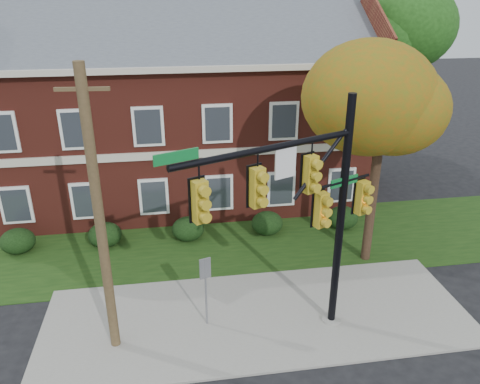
{
  "coord_description": "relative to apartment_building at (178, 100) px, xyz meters",
  "views": [
    {
      "loc": [
        -2.54,
        -11.38,
        10.01
      ],
      "look_at": [
        -0.3,
        3.0,
        3.73
      ],
      "focal_mm": 35.0,
      "sensor_mm": 36.0,
      "label": 1
    }
  ],
  "objects": [
    {
      "name": "ground",
      "position": [
        2.0,
        -11.95,
        -4.99
      ],
      "size": [
        120.0,
        120.0,
        0.0
      ],
      "primitive_type": "plane",
      "color": "black",
      "rests_on": "ground"
    },
    {
      "name": "sidewalk",
      "position": [
        2.0,
        -10.95,
        -4.95
      ],
      "size": [
        14.0,
        5.0,
        0.08
      ],
      "primitive_type": "cube",
      "color": "gray",
      "rests_on": "ground"
    },
    {
      "name": "grass_strip",
      "position": [
        2.0,
        -5.95,
        -4.97
      ],
      "size": [
        30.0,
        6.0,
        0.04
      ],
      "primitive_type": "cube",
      "color": "#193811",
      "rests_on": "ground"
    },
    {
      "name": "apartment_building",
      "position": [
        0.0,
        0.0,
        0.0
      ],
      "size": [
        18.8,
        8.8,
        9.74
      ],
      "color": "maroon",
      "rests_on": "ground"
    },
    {
      "name": "hedge_far_left",
      "position": [
        -7.0,
        -5.25,
        -4.46
      ],
      "size": [
        1.4,
        1.26,
        1.05
      ],
      "primitive_type": "ellipsoid",
      "color": "black",
      "rests_on": "ground"
    },
    {
      "name": "hedge_left",
      "position": [
        -3.5,
        -5.25,
        -4.46
      ],
      "size": [
        1.4,
        1.26,
        1.05
      ],
      "primitive_type": "ellipsoid",
      "color": "black",
      "rests_on": "ground"
    },
    {
      "name": "hedge_center",
      "position": [
        0.0,
        -5.25,
        -4.46
      ],
      "size": [
        1.4,
        1.26,
        1.05
      ],
      "primitive_type": "ellipsoid",
      "color": "black",
      "rests_on": "ground"
    },
    {
      "name": "hedge_right",
      "position": [
        3.5,
        -5.25,
        -4.46
      ],
      "size": [
        1.4,
        1.26,
        1.05
      ],
      "primitive_type": "ellipsoid",
      "color": "black",
      "rests_on": "ground"
    },
    {
      "name": "hedge_far_right",
      "position": [
        7.0,
        -5.25,
        -4.46
      ],
      "size": [
        1.4,
        1.26,
        1.05
      ],
      "primitive_type": "ellipsoid",
      "color": "black",
      "rests_on": "ground"
    },
    {
      "name": "tree_near_right",
      "position": [
        7.22,
        -8.09,
        1.68
      ],
      "size": [
        4.5,
        4.25,
        8.58
      ],
      "color": "black",
      "rests_on": "ground"
    },
    {
      "name": "tree_right_rear",
      "position": [
        11.31,
        0.86,
        3.13
      ],
      "size": [
        6.3,
        5.95,
        10.62
      ],
      "color": "black",
      "rests_on": "ground"
    },
    {
      "name": "tree_far_rear",
      "position": [
        1.34,
        7.84,
        3.86
      ],
      "size": [
        6.84,
        6.46,
        11.52
      ],
      "color": "black",
      "rests_on": "ground"
    },
    {
      "name": "traffic_signal",
      "position": [
        3.08,
        -12.1,
        -0.32
      ],
      "size": [
        6.26,
        2.83,
        7.52
      ],
      "rotation": [
        0.0,
        0.0,
        0.41
      ],
      "color": "gray",
      "rests_on": "ground"
    },
    {
      "name": "utility_pole",
      "position": [
        -2.55,
        -11.59,
        -0.68
      ],
      "size": [
        1.33,
        0.31,
        8.5
      ],
      "rotation": [
        0.0,
        0.0,
        -0.08
      ],
      "color": "#493922",
      "rests_on": "ground"
    },
    {
      "name": "sign_post",
      "position": [
        0.29,
        -11.06,
        -3.28
      ],
      "size": [
        0.36,
        0.15,
        2.51
      ],
      "rotation": [
        0.0,
        0.0,
        0.31
      ],
      "color": "slate",
      "rests_on": "ground"
    }
  ]
}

